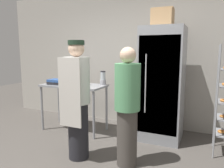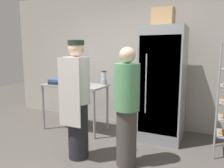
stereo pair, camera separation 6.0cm
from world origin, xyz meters
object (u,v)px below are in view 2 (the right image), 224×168
(refrigerator, at_px, (163,85))
(person_customer, at_px, (127,107))
(donut_box, at_px, (78,83))
(person_baker, at_px, (77,99))
(binder_stack, at_px, (58,82))
(cardboard_storage_box, at_px, (163,17))
(blender_pitcher, at_px, (104,79))

(refrigerator, bearing_deg, person_customer, -101.68)
(donut_box, distance_m, person_customer, 1.50)
(refrigerator, height_order, person_customer, refrigerator)
(donut_box, bearing_deg, person_baker, -57.31)
(donut_box, xyz_separation_m, person_baker, (0.57, -0.88, -0.07))
(refrigerator, height_order, person_baker, refrigerator)
(person_baker, relative_size, person_customer, 1.06)
(refrigerator, height_order, binder_stack, refrigerator)
(cardboard_storage_box, xyz_separation_m, person_customer, (-0.20, -1.12, -1.29))
(binder_stack, xyz_separation_m, cardboard_storage_box, (1.95, 0.37, 1.15))
(person_baker, height_order, person_customer, person_baker)
(binder_stack, bearing_deg, cardboard_storage_box, 10.81)
(person_baker, bearing_deg, blender_pitcher, 98.44)
(donut_box, height_order, person_customer, person_customer)
(refrigerator, xyz_separation_m, donut_box, (-1.51, -0.34, -0.02))
(cardboard_storage_box, relative_size, person_baker, 0.20)
(blender_pitcher, bearing_deg, donut_box, -143.67)
(cardboard_storage_box, bearing_deg, person_baker, -126.78)
(donut_box, xyz_separation_m, blender_pitcher, (0.39, 0.29, 0.07))
(refrigerator, xyz_separation_m, person_customer, (-0.23, -1.11, -0.16))
(blender_pitcher, bearing_deg, person_baker, -81.56)
(cardboard_storage_box, bearing_deg, blender_pitcher, -177.04)
(blender_pitcher, xyz_separation_m, binder_stack, (-0.86, -0.32, -0.07))
(blender_pitcher, relative_size, cardboard_storage_box, 0.77)
(person_baker, bearing_deg, refrigerator, 52.21)
(blender_pitcher, relative_size, person_customer, 0.17)
(refrigerator, xyz_separation_m, blender_pitcher, (-1.12, -0.05, 0.05))
(blender_pitcher, xyz_separation_m, person_baker, (0.17, -1.17, -0.14))
(refrigerator, bearing_deg, blender_pitcher, -177.52)
(binder_stack, distance_m, cardboard_storage_box, 2.29)
(person_baker, bearing_deg, donut_box, 122.69)
(blender_pitcher, xyz_separation_m, person_customer, (0.89, -1.07, -0.20))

